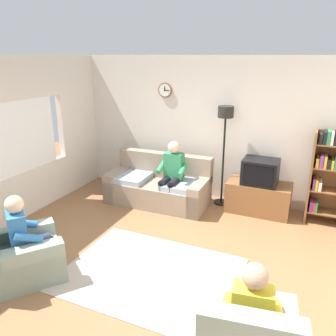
{
  "coord_description": "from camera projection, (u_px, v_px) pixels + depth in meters",
  "views": [
    {
      "loc": [
        1.67,
        -3.53,
        2.71
      ],
      "look_at": [
        -0.28,
        0.88,
        1.09
      ],
      "focal_mm": 36.39,
      "sensor_mm": 36.0,
      "label": 1
    }
  ],
  "objects": [
    {
      "name": "couch",
      "position": [
        158.0,
        187.0,
        6.48
      ],
      "size": [
        1.92,
        0.91,
        0.9
      ],
      "color": "gray",
      "rests_on": "ground_plane"
    },
    {
      "name": "bookshelf",
      "position": [
        329.0,
        174.0,
        5.55
      ],
      "size": [
        0.68,
        0.36,
        1.58
      ],
      "color": "brown",
      "rests_on": "ground_plane"
    },
    {
      "name": "armchair_near_window",
      "position": [
        22.0,
        257.0,
        4.28
      ],
      "size": [
        1.17,
        1.18,
        0.9
      ],
      "color": "gray",
      "rests_on": "ground_plane"
    },
    {
      "name": "person_on_couch",
      "position": [
        172.0,
        172.0,
        6.13
      ],
      "size": [
        0.52,
        0.54,
        1.24
      ],
      "color": "#338C59",
      "rests_on": "ground_plane"
    },
    {
      "name": "ground_plane",
      "position": [
        161.0,
        267.0,
        4.56
      ],
      "size": [
        12.0,
        12.0,
        0.0
      ],
      "primitive_type": "plane",
      "color": "#8C603D"
    },
    {
      "name": "area_rug",
      "position": [
        150.0,
        274.0,
        4.41
      ],
      "size": [
        2.2,
        1.7,
        0.01
      ],
      "primitive_type": "cube",
      "color": "#AD9E8E",
      "rests_on": "ground_plane"
    },
    {
      "name": "person_in_left_armchair",
      "position": [
        26.0,
        233.0,
        4.22
      ],
      "size": [
        0.62,
        0.64,
        1.12
      ],
      "color": "#3372B2",
      "rests_on": "ground_plane"
    },
    {
      "name": "back_wall_assembly",
      "position": [
        220.0,
        130.0,
        6.44
      ],
      "size": [
        6.2,
        0.17,
        2.7
      ],
      "color": "silver",
      "rests_on": "ground_plane"
    },
    {
      "name": "tv",
      "position": [
        260.0,
        172.0,
        5.91
      ],
      "size": [
        0.6,
        0.49,
        0.44
      ],
      "color": "black",
      "rests_on": "tv_stand"
    },
    {
      "name": "floor_lamp",
      "position": [
        225.0,
        129.0,
        6.07
      ],
      "size": [
        0.28,
        0.28,
        1.85
      ],
      "color": "black",
      "rests_on": "ground_plane"
    },
    {
      "name": "tv_stand",
      "position": [
        258.0,
        197.0,
        6.09
      ],
      "size": [
        1.1,
        0.56,
        0.55
      ],
      "color": "brown",
      "rests_on": "ground_plane"
    },
    {
      "name": "person_in_right_armchair",
      "position": [
        252.0,
        310.0,
        2.95
      ],
      "size": [
        0.55,
        0.58,
        1.12
      ],
      "color": "yellow",
      "rests_on": "ground_plane"
    }
  ]
}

